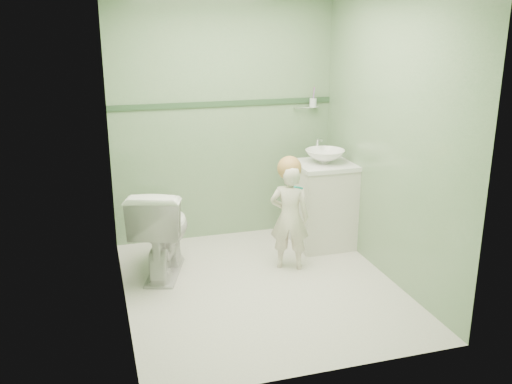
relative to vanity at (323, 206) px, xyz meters
name	(u,v)px	position (x,y,z in m)	size (l,w,h in m)	color
ground	(261,286)	(-0.84, -0.70, -0.40)	(2.50, 2.50, 0.00)	beige
room_shell	(262,146)	(-0.84, -0.70, 0.80)	(2.50, 2.54, 2.40)	#76A071
trim_stripe	(224,104)	(-0.84, 0.54, 0.95)	(2.20, 0.02, 0.05)	#305031
vanity	(323,206)	(0.00, 0.00, 0.00)	(0.52, 0.50, 0.80)	silver
counter	(325,165)	(0.00, 0.00, 0.41)	(0.54, 0.52, 0.04)	white
basin	(325,156)	(0.00, 0.00, 0.49)	(0.37, 0.37, 0.13)	white
faucet	(318,144)	(0.00, 0.19, 0.57)	(0.03, 0.13, 0.18)	silver
cup_holder	(312,103)	(0.05, 0.48, 0.93)	(0.26, 0.07, 0.21)	silver
toilet	(162,230)	(-1.58, -0.20, 0.00)	(0.45, 0.78, 0.80)	white
toddler	(290,217)	(-0.49, -0.40, 0.07)	(0.34, 0.23, 0.95)	white
hair_cap	(289,168)	(-0.49, -0.37, 0.51)	(0.21, 0.21, 0.21)	#B38246
teal_toothbrush	(298,187)	(-0.47, -0.54, 0.39)	(0.12, 0.14, 0.08)	teal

